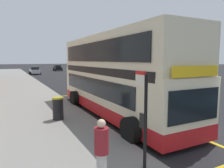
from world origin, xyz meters
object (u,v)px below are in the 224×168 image
parked_car_silver_behind (35,71)px  double_decker_bus (115,78)px  parked_car_black_distant (58,68)px  litter_bin (58,108)px  pedestrian_waiting_near_sign (102,150)px  bus_stop_sign (144,112)px

parked_car_silver_behind → double_decker_bus: bearing=-88.7°
double_decker_bus → parked_car_black_distant: bearing=81.5°
double_decker_bus → parked_car_black_distant: (7.28, 48.47, -1.27)m
litter_bin → pedestrian_waiting_near_sign: bearing=-92.6°
litter_bin → double_decker_bus: bearing=3.0°
double_decker_bus → pedestrian_waiting_near_sign: size_ratio=7.06×
double_decker_bus → pedestrian_waiting_near_sign: (-3.52, -6.03, -1.07)m
bus_stop_sign → parked_car_silver_behind: bearing=87.3°
parked_car_black_distant → bus_stop_sign: bearing=-99.1°
double_decker_bus → parked_car_silver_behind: double_decker_bus is taller
parked_car_black_distant → double_decker_bus: bearing=-97.7°
bus_stop_sign → double_decker_bus: bearing=69.4°
bus_stop_sign → litter_bin: bearing=100.6°
double_decker_bus → bus_stop_sign: double_decker_bus is taller
parked_car_silver_behind → litter_bin: (-3.04, -36.30, -0.10)m
bus_stop_sign → parked_car_silver_behind: bus_stop_sign is taller
parked_car_silver_behind → bus_stop_sign: bearing=-91.7°
double_decker_bus → parked_car_silver_behind: size_ratio=2.67×
double_decker_bus → bus_stop_sign: 6.25m
parked_car_silver_behind → parked_car_black_distant: 14.44m
parked_car_black_distant → litter_bin: 49.77m
double_decker_bus → litter_bin: double_decker_bus is taller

